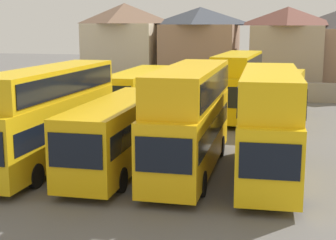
{
  "coord_description": "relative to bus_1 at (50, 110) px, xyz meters",
  "views": [
    {
      "loc": [
        6.58,
        -22.96,
        7.12
      ],
      "look_at": [
        0.0,
        3.0,
        1.99
      ],
      "focal_mm": 53.8,
      "sensor_mm": 36.0,
      "label": 1
    }
  ],
  "objects": [
    {
      "name": "bus_3",
      "position": [
        7.18,
        0.39,
        0.08
      ],
      "size": [
        2.83,
        11.14,
        5.11
      ],
      "rotation": [
        0.0,
        0.0,
        -1.54
      ],
      "color": "yellow",
      "rests_on": "ground"
    },
    {
      "name": "bus_7",
      "position": [
        7.77,
        15.29,
        -0.02
      ],
      "size": [
        2.97,
        10.23,
        4.91
      ],
      "rotation": [
        0.0,
        0.0,
        -1.61
      ],
      "color": "#E0B20A",
      "rests_on": "ground"
    },
    {
      "name": "house_terrace_right",
      "position": [
        11.02,
        32.02,
        1.73
      ],
      "size": [
        7.61,
        7.05,
        8.9
      ],
      "color": "tan",
      "rests_on": "ground"
    },
    {
      "name": "house_terrace_centre",
      "position": [
        1.65,
        32.34,
        1.75
      ],
      "size": [
        8.33,
        7.46,
        8.94
      ],
      "color": "#9E7A60",
      "rests_on": "ground"
    },
    {
      "name": "house_terrace_left",
      "position": [
        -7.11,
        32.33,
        2.01
      ],
      "size": [
        8.33,
        7.94,
        9.44
      ],
      "color": "beige",
      "rests_on": "ground"
    },
    {
      "name": "depot_boundary_wall",
      "position": [
        5.43,
        24.9,
        -1.89
      ],
      "size": [
        56.0,
        0.5,
        1.8
      ],
      "primitive_type": "cube",
      "color": "gray",
      "rests_on": "ground"
    },
    {
      "name": "ground",
      "position": [
        5.43,
        18.0,
        -2.79
      ],
      "size": [
        140.0,
        140.0,
        0.0
      ],
      "primitive_type": "plane",
      "color": "#605E5B"
    },
    {
      "name": "bus_5",
      "position": [
        -0.07,
        15.1,
        -0.82
      ],
      "size": [
        2.97,
        11.93,
        3.46
      ],
      "rotation": [
        0.0,
        0.0,
        -1.53
      ],
      "color": "yellow",
      "rests_on": "ground"
    },
    {
      "name": "bus_6",
      "position": [
        3.99,
        14.74,
        -0.8
      ],
      "size": [
        3.17,
        10.63,
        3.5
      ],
      "rotation": [
        0.0,
        0.0,
        -1.64
      ],
      "color": "#EAB110",
      "rests_on": "ground"
    },
    {
      "name": "bus_8",
      "position": [
        11.07,
        14.81,
        -0.83
      ],
      "size": [
        3.45,
        11.29,
        3.44
      ],
      "rotation": [
        0.0,
        0.0,
        -1.66
      ],
      "color": "yellow",
      "rests_on": "ground"
    },
    {
      "name": "bus_4",
      "position": [
        10.96,
        0.11,
        0.04
      ],
      "size": [
        3.1,
        10.25,
        5.03
      ],
      "rotation": [
        0.0,
        0.0,
        -1.51
      ],
      "color": "yellow",
      "rests_on": "ground"
    },
    {
      "name": "bus_2",
      "position": [
        3.72,
        -0.19,
        -0.83
      ],
      "size": [
        2.84,
        10.71,
        3.44
      ],
      "rotation": [
        0.0,
        0.0,
        -1.54
      ],
      "color": "#E7AD0E",
      "rests_on": "ground"
    },
    {
      "name": "bus_1",
      "position": [
        0.0,
        0.0,
        0.0
      ],
      "size": [
        2.57,
        11.97,
        4.96
      ],
      "rotation": [
        0.0,
        0.0,
        -1.57
      ],
      "color": "gold",
      "rests_on": "ground"
    }
  ]
}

